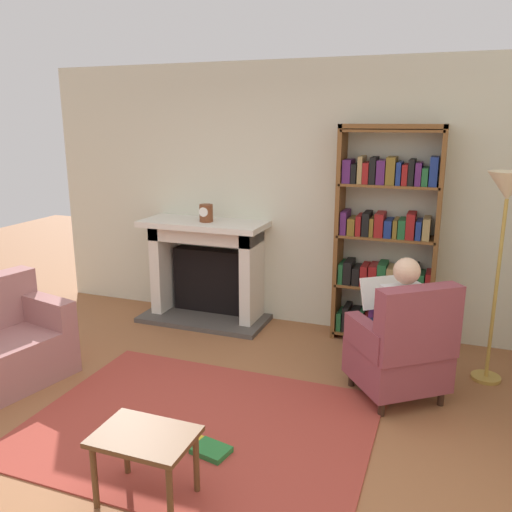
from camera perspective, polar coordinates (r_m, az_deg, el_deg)
ground at (r=3.77m, az=-8.30°, el=-19.98°), size 14.00×14.00×0.00m
back_wall at (r=5.53m, az=3.92°, el=6.37°), size 5.60×0.10×2.70m
area_rug at (r=3.99m, az=-6.15°, el=-17.70°), size 2.40×1.80×0.01m
fireplace at (r=5.77m, az=-5.23°, el=-1.15°), size 1.37×0.64×1.10m
mantel_clock at (r=5.53m, az=-5.40°, el=4.62°), size 0.14×0.14×0.18m
bookshelf at (r=5.19m, az=13.82°, el=1.62°), size 0.95×0.32×2.09m
armchair_reading at (r=4.26m, az=15.48°, el=-9.61°), size 0.89×0.88×0.97m
seated_reader at (r=4.28m, az=14.81°, el=-6.62°), size 0.56×0.59×1.14m
side_table at (r=3.21m, az=-11.87°, el=-19.24°), size 0.56×0.39×0.42m
scattered_books at (r=3.73m, az=-5.78°, el=-19.72°), size 0.43×0.24×0.04m
floor_lamp at (r=4.56m, az=25.31°, el=4.91°), size 0.32×0.32×1.74m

